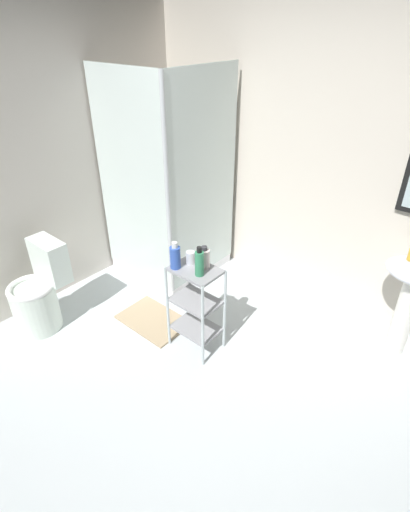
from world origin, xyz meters
TOP-DOWN VIEW (x-y plane):
  - ground_plane at (0.00, 0.00)m, footprint 4.20×4.20m
  - wall_back at (0.01, 1.85)m, footprint 4.20×0.14m
  - wall_left at (-1.85, 0.00)m, footprint 0.10×4.20m
  - shower_stall at (-1.23, 1.19)m, footprint 0.92×0.92m
  - toilet at (-1.48, -0.14)m, footprint 0.37×0.49m
  - storage_cart at (-0.30, 0.52)m, footprint 0.38×0.28m
  - body_wash_bottle_green at (-0.23, 0.48)m, footprint 0.06×0.06m
  - shampoo_bottle_blue at (-0.43, 0.44)m, footprint 0.08×0.08m
  - lotion_bottle_white at (-0.27, 0.58)m, footprint 0.08×0.08m
  - rinse_cup at (-0.38, 0.55)m, footprint 0.07×0.07m
  - bath_mat at (-0.79, 0.49)m, footprint 0.60×0.40m

SIDE VIEW (x-z plane):
  - ground_plane at x=0.00m, z-range -0.02..0.00m
  - bath_mat at x=-0.79m, z-range 0.00..0.02m
  - toilet at x=-1.48m, z-range -0.07..0.69m
  - storage_cart at x=-0.30m, z-range 0.07..0.81m
  - shower_stall at x=-1.23m, z-range -0.54..1.46m
  - rinse_cup at x=-0.38m, z-range 0.74..0.84m
  - lotion_bottle_white at x=-0.27m, z-range 0.73..0.90m
  - shampoo_bottle_blue at x=-0.43m, z-range 0.73..0.94m
  - body_wash_bottle_green at x=-0.23m, z-range 0.73..0.95m
  - wall_left at x=-1.85m, z-range 0.00..2.50m
  - wall_back at x=0.01m, z-range 0.00..2.50m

